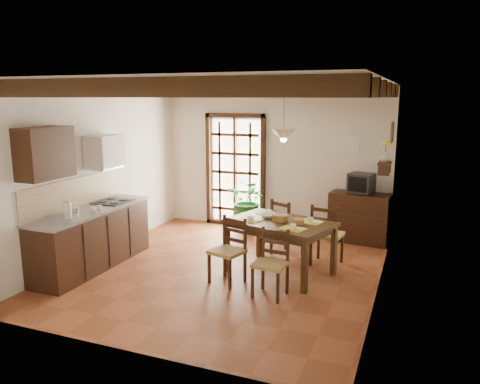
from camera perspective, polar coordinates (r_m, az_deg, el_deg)
The scene contains 25 objects.
ground_plane at distance 7.25m, azimuth -1.91°, elevation -9.48°, with size 5.00×5.00×0.00m, color brown.
room_shell at distance 6.81m, azimuth -2.02°, elevation 4.93°, with size 4.52×5.02×2.81m.
ceiling_beams at distance 6.77m, azimuth -2.07°, elevation 12.30°, with size 4.50×4.34×0.20m.
french_door at distance 9.44m, azimuth -0.57°, elevation 2.86°, with size 1.26×0.11×2.32m.
kitchen_counter at distance 7.58m, azimuth -17.56°, elevation -5.29°, with size 0.64×2.25×1.38m.
upper_cabinet at distance 6.88m, azimuth -22.68°, elevation 4.40°, with size 0.35×0.80×0.70m, color black.
range_hood at distance 7.82m, azimuth -16.14°, elevation 4.73°, with size 0.38×0.60×0.54m.
counter_items at distance 7.53m, azimuth -17.35°, elevation -1.57°, with size 0.50×1.43×0.25m.
dining_table at distance 6.94m, azimuth 4.90°, elevation -4.37°, with size 1.70×1.35×0.81m.
chair_near_left at distance 6.70m, azimuth -1.50°, elevation -8.60°, with size 0.53×0.51×0.94m.
chair_near_right at distance 6.28m, azimuth 3.75°, elevation -10.13°, with size 0.45×0.43×0.90m.
chair_far_left at distance 7.86m, azimuth 5.67°, elevation -5.54°, with size 0.58×0.57×0.95m.
chair_far_right at distance 7.50m, azimuth 10.49°, elevation -6.46°, with size 0.50×0.49×0.98m.
table_setting at distance 6.89m, azimuth 4.92°, elevation -2.86°, with size 1.08×0.72×0.10m.
table_bowl at distance 7.09m, azimuth 3.37°, elevation -2.90°, with size 0.22×0.22×0.05m, color white.
sideboard at distance 8.76m, azimuth 14.36°, elevation -3.04°, with size 1.06×0.48×0.90m, color black.
crt_tv at distance 8.62m, azimuth 14.57°, elevation 1.07°, with size 0.49×0.47×0.35m.
fuse_box at distance 8.81m, azimuth 13.59°, elevation 5.68°, with size 0.25×0.03×0.32m, color white.
plant_pot at distance 9.23m, azimuth 1.03°, elevation -4.12°, with size 0.34×0.34×0.21m, color maroon.
potted_plant at distance 9.11m, azimuth 1.04°, elevation -1.33°, with size 2.02×1.73×2.25m, color #144C19.
wall_shelf at distance 7.91m, azimuth 17.22°, elevation 3.11°, with size 0.20×0.42×0.20m.
shelf_vase at distance 7.89m, azimuth 17.28°, elevation 4.11°, with size 0.15×0.15×0.15m, color #B2BFB2.
shelf_flowers at distance 7.87m, azimuth 17.37°, elevation 5.61°, with size 0.14×0.14×0.36m.
framed_picture at distance 7.85m, azimuth 18.06°, elevation 6.96°, with size 0.03×0.32×0.32m.
pendant_lamp at distance 6.79m, azimuth 5.34°, elevation 7.09°, with size 0.36×0.36×0.84m.
Camera 1 is at (2.68, -6.21, 2.60)m, focal length 35.00 mm.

